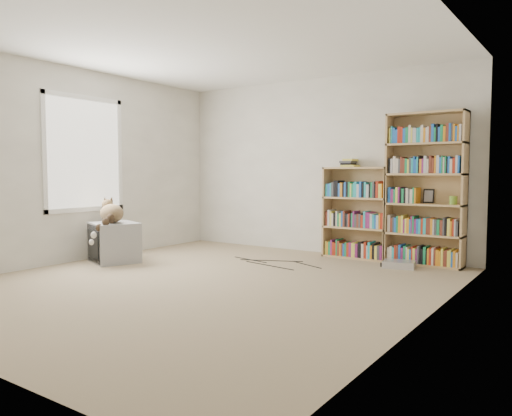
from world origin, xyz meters
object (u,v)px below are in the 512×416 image
Objects in this scene: crt_tv at (115,242)px; dvd_player at (399,264)px; bookcase_short at (357,217)px; bookcase_tall at (426,193)px; cat at (109,216)px.

dvd_player is (3.17, 1.69, -0.21)m from crt_tv.
bookcase_short reaches higher than crt_tv.
dvd_player is at bearing -116.78° from bookcase_tall.
bookcase_tall reaches higher than dvd_player.
cat is 3.26m from bookcase_short.
bookcase_tall reaches higher than crt_tv.
bookcase_short is at bearing 68.19° from cat.
bookcase_tall is (3.36, 2.06, 0.64)m from crt_tv.
crt_tv is 0.35m from cat.
crt_tv is 0.39× the size of bookcase_tall.
crt_tv is 3.99m from bookcase_tall.
bookcase_short reaches higher than cat.
cat is 4.00m from bookcase_tall.
crt_tv is 3.60m from dvd_player.
dvd_player is (-0.19, -0.38, -0.85)m from bookcase_tall.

